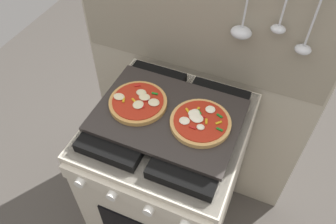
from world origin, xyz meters
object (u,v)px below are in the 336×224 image
at_px(pizza_right, 200,122).
at_px(pizza_left, 138,102).
at_px(stove, 168,179).
at_px(baking_tray, 168,115).

bearing_deg(pizza_right, pizza_left, 179.45).
distance_m(pizza_left, pizza_right, 0.25).
bearing_deg(stove, pizza_left, 178.46).
height_order(pizza_left, pizza_right, same).
height_order(stove, pizza_right, pizza_right).
bearing_deg(pizza_right, stove, -179.57).
bearing_deg(pizza_left, baking_tray, -0.78).
height_order(baking_tray, pizza_left, pizza_left).
bearing_deg(stove, baking_tray, 90.00).
bearing_deg(pizza_left, pizza_right, -0.55).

